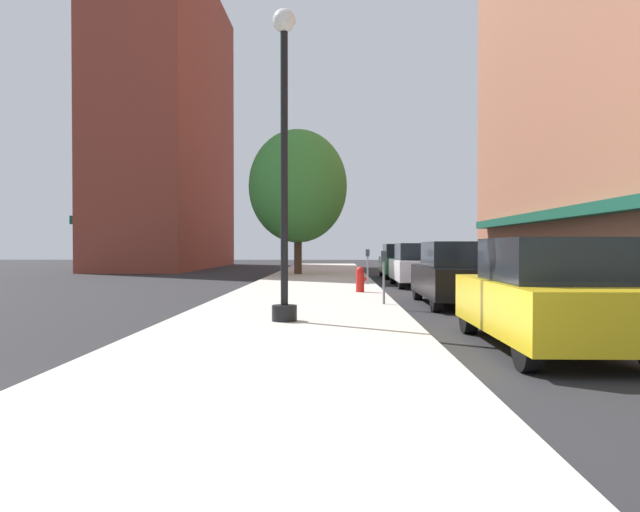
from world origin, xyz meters
name	(u,v)px	position (x,y,z in m)	size (l,w,h in m)	color
ground_plane	(417,286)	(4.00, 18.00, 0.00)	(90.00, 90.00, 0.00)	#232326
sidewalk_slab	(315,283)	(0.00, 19.00, 0.06)	(4.80, 50.00, 0.12)	#B7B2A8
building_far_background	(170,126)	(-11.01, 37.00, 10.16)	(6.80, 18.00, 20.36)	brown
lamppost	(284,159)	(-0.10, 6.31, 3.20)	(0.48, 0.48, 5.90)	black
fire_hydrant	(360,279)	(1.62, 13.49, 0.52)	(0.33, 0.26, 0.79)	red
parking_meter_near	(368,262)	(2.05, 17.20, 0.95)	(0.14, 0.09, 1.31)	slate
parking_meter_far	(384,270)	(2.05, 9.64, 0.95)	(0.14, 0.09, 1.31)	slate
tree_near	(298,186)	(-1.10, 25.51, 4.63)	(5.06, 5.06, 7.43)	#422D1E
car_yellow	(547,296)	(4.00, 3.96, 0.81)	(1.80, 4.30, 1.66)	black
car_black	(456,275)	(4.00, 10.53, 0.81)	(1.80, 4.30, 1.66)	black
car_white	(417,265)	(4.00, 17.91, 0.81)	(1.80, 4.30, 1.66)	black
car_green	(400,261)	(4.00, 23.94, 0.81)	(1.80, 4.30, 1.66)	black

